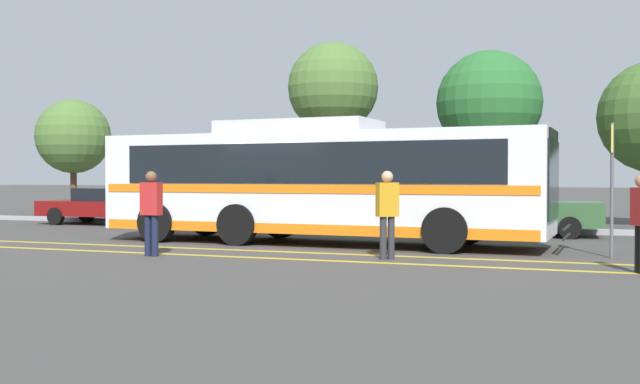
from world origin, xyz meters
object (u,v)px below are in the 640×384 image
at_px(pedestrian_0, 151,208).
at_px(tree_1, 73,137).
at_px(bus_stop_sign, 612,173).
at_px(tree_2, 489,103).
at_px(tree_3, 333,88).
at_px(parked_car_1, 287,207).
at_px(transit_bus, 319,181).
at_px(pedestrian_2, 387,209).
at_px(parked_car_0, 107,206).
at_px(parked_car_2, 515,210).

distance_m(pedestrian_0, tree_1, 19.27).
relative_size(bus_stop_sign, tree_2, 0.45).
bearing_deg(tree_3, parked_car_1, -98.95).
height_order(transit_bus, pedestrian_0, transit_bus).
distance_m(tree_1, tree_2, 18.15).
relative_size(pedestrian_0, pedestrian_2, 1.00).
height_order(parked_car_0, parked_car_1, parked_car_1).
height_order(pedestrian_0, tree_3, tree_3).
distance_m(transit_bus, tree_3, 8.53).
bearing_deg(pedestrian_2, transit_bus, -86.64).
bearing_deg(parked_car_2, bus_stop_sign, -159.66).
bearing_deg(pedestrian_2, tree_1, -73.55).
relative_size(bus_stop_sign, tree_3, 0.43).
relative_size(parked_car_2, tree_3, 0.75).
xyz_separation_m(parked_car_1, pedestrian_2, (5.31, -7.40, 0.31)).
bearing_deg(tree_2, parked_car_0, -156.20).
relative_size(parked_car_0, tree_1, 0.92).
bearing_deg(tree_2, parked_car_1, -136.66).
distance_m(transit_bus, parked_car_0, 10.52).
distance_m(parked_car_0, pedestrian_2, 14.05).
height_order(transit_bus, tree_2, tree_2).
bearing_deg(tree_2, tree_3, -156.23).
bearing_deg(parked_car_2, transit_bus, 130.59).
relative_size(transit_bus, parked_car_0, 2.43).
height_order(parked_car_1, tree_1, tree_1).
xyz_separation_m(bus_stop_sign, tree_2, (-3.94, 10.79, 2.55)).
height_order(parked_car_1, pedestrian_0, pedestrian_0).
xyz_separation_m(pedestrian_0, tree_3, (-0.09, 11.55, 3.76)).
xyz_separation_m(parked_car_0, pedestrian_0, (7.30, -8.37, 0.35)).
xyz_separation_m(transit_bus, tree_1, (-15.35, 9.91, 1.88)).
bearing_deg(tree_2, pedestrian_2, -91.21).
distance_m(pedestrian_0, tree_3, 12.15).
distance_m(tree_2, tree_3, 5.60).
bearing_deg(parked_car_2, pedestrian_2, 161.66).
relative_size(parked_car_2, tree_2, 0.78).
xyz_separation_m(bus_stop_sign, tree_3, (-9.04, 8.54, 3.05)).
height_order(transit_bus, tree_3, tree_3).
bearing_deg(parked_car_0, pedestrian_2, -120.82).
relative_size(parked_car_0, tree_3, 0.73).
bearing_deg(parked_car_2, parked_car_1, 83.41).
bearing_deg(parked_car_2, tree_1, 69.44).
distance_m(parked_car_2, pedestrian_2, 7.37).
bearing_deg(tree_3, transit_bus, -72.91).
bearing_deg(parked_car_0, tree_1, 46.65).
height_order(pedestrian_2, bus_stop_sign, bus_stop_sign).
bearing_deg(pedestrian_0, pedestrian_2, -165.51).
distance_m(transit_bus, tree_1, 18.36).
xyz_separation_m(pedestrian_0, tree_2, (5.01, 13.80, 3.26)).
distance_m(transit_bus, bus_stop_sign, 6.79).
xyz_separation_m(transit_bus, tree_2, (2.78, 9.81, 2.72)).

